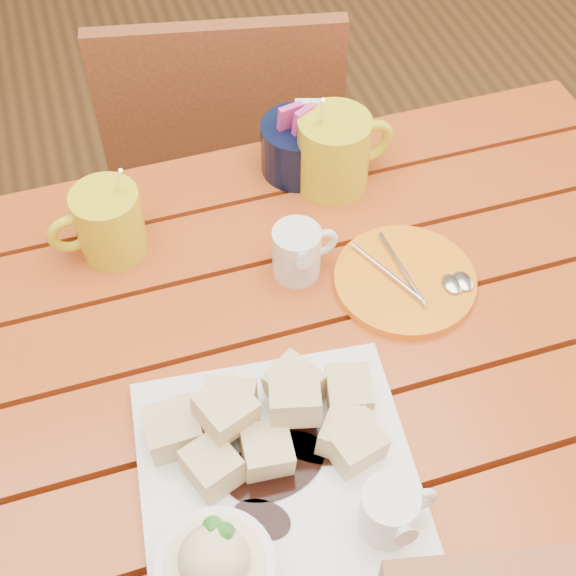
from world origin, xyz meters
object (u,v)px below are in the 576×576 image
object	(u,v)px
orange_saucer	(406,280)
chair_far	(226,166)
table	(265,429)
dessert_plate	(268,488)
coffee_mug_left	(107,222)
coffee_mug_right	(336,151)

from	to	relation	value
orange_saucer	chair_far	xyz separation A→B (m)	(-0.10, 0.57, -0.28)
table	orange_saucer	xyz separation A→B (m)	(0.21, 0.09, 0.11)
chair_far	orange_saucer	bearing A→B (deg)	111.18
table	dessert_plate	world-z (taller)	dessert_plate
dessert_plate	orange_saucer	distance (m)	0.33
chair_far	coffee_mug_left	bearing A→B (deg)	70.99
table	chair_far	distance (m)	0.69
table	chair_far	size ratio (longest dim) A/B	1.42
table	orange_saucer	distance (m)	0.25
coffee_mug_right	chair_far	world-z (taller)	coffee_mug_right
dessert_plate	coffee_mug_right	size ratio (longest dim) A/B	1.89
coffee_mug_left	orange_saucer	bearing A→B (deg)	-31.29
coffee_mug_right	coffee_mug_left	bearing A→B (deg)	178.83
dessert_plate	coffee_mug_left	bearing A→B (deg)	103.17
dessert_plate	chair_far	size ratio (longest dim) A/B	0.36
orange_saucer	chair_far	bearing A→B (deg)	99.66
coffee_mug_right	chair_far	bearing A→B (deg)	94.15
dessert_plate	chair_far	world-z (taller)	dessert_plate
table	dessert_plate	xyz separation A→B (m)	(-0.04, -0.14, 0.14)
coffee_mug_right	orange_saucer	distance (m)	0.21
table	coffee_mug_right	xyz separation A→B (m)	(0.19, 0.28, 0.16)
coffee_mug_right	table	bearing A→B (deg)	-130.15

